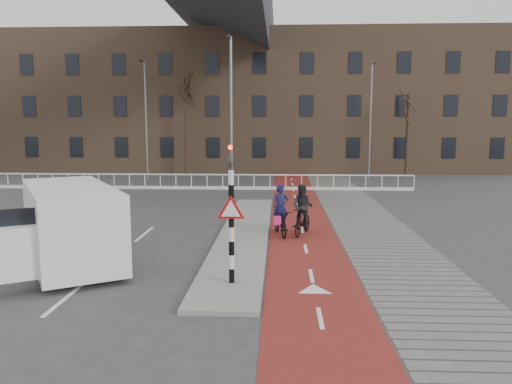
{
  "coord_description": "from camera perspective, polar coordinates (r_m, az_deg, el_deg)",
  "views": [
    {
      "loc": [
        0.61,
        -14.3,
        4.15
      ],
      "look_at": [
        -0.31,
        5.0,
        1.5
      ],
      "focal_mm": 35.0,
      "sensor_mm": 36.0,
      "label": 1
    }
  ],
  "objects": [
    {
      "name": "cyclist_far",
      "position": [
        18.74,
        5.36,
        -2.53
      ],
      "size": [
        1.07,
        1.83,
        1.9
      ],
      "rotation": [
        0.0,
        0.0,
        -0.35
      ],
      "color": "black",
      "rests_on": "bike_lane"
    },
    {
      "name": "tree_mid",
      "position": [
        41.01,
        -8.05,
        7.4
      ],
      "size": [
        0.24,
        0.24,
        7.81
      ],
      "primitive_type": "cylinder",
      "color": "black",
      "rests_on": "ground"
    },
    {
      "name": "streetlight_left",
      "position": [
        37.82,
        -12.45,
        7.93
      ],
      "size": [
        0.12,
        0.12,
        8.69
      ],
      "primitive_type": "cylinder",
      "color": "slate",
      "rests_on": "ground"
    },
    {
      "name": "curb_island",
      "position": [
        18.79,
        -1.34,
        -4.76
      ],
      "size": [
        1.8,
        16.0,
        0.12
      ],
      "primitive_type": "cube",
      "color": "gray",
      "rests_on": "ground"
    },
    {
      "name": "townhouse_row",
      "position": [
        46.58,
        -1.77,
        12.32
      ],
      "size": [
        46.0,
        10.0,
        15.9
      ],
      "color": "#7F6047",
      "rests_on": "ground"
    },
    {
      "name": "bike_lane",
      "position": [
        24.66,
        4.76,
        -1.89
      ],
      "size": [
        2.5,
        60.0,
        0.01
      ],
      "primitive_type": "cube",
      "color": "maroon",
      "rests_on": "ground"
    },
    {
      "name": "ground",
      "position": [
        14.9,
        0.28,
        -8.36
      ],
      "size": [
        120.0,
        120.0,
        0.0
      ],
      "primitive_type": "plane",
      "color": "#38383A",
      "rests_on": "ground"
    },
    {
      "name": "van",
      "position": [
        15.71,
        -20.41,
        -3.39
      ],
      "size": [
        4.67,
        5.8,
        2.34
      ],
      "rotation": [
        0.0,
        0.0,
        0.54
      ],
      "color": "white",
      "rests_on": "ground"
    },
    {
      "name": "tree_right",
      "position": [
        40.63,
        16.92,
        6.13
      ],
      "size": [
        0.25,
        0.25,
        6.39
      ],
      "primitive_type": "cylinder",
      "color": "black",
      "rests_on": "ground"
    },
    {
      "name": "traffic_signal",
      "position": [
        12.52,
        -2.85,
        -2.14
      ],
      "size": [
        0.8,
        0.8,
        3.68
      ],
      "color": "black",
      "rests_on": "curb_island"
    },
    {
      "name": "streetlight_right",
      "position": [
        37.42,
        12.93,
        7.75
      ],
      "size": [
        0.12,
        0.12,
        8.47
      ],
      "primitive_type": "cylinder",
      "color": "slate",
      "rests_on": "ground"
    },
    {
      "name": "streetlight_near",
      "position": [
        24.75,
        -2.84,
        7.79
      ],
      "size": [
        0.12,
        0.12,
        8.29
      ],
      "primitive_type": "cylinder",
      "color": "slate",
      "rests_on": "ground"
    },
    {
      "name": "railing",
      "position": [
        32.03,
        -7.39,
        0.86
      ],
      "size": [
        28.0,
        0.1,
        0.99
      ],
      "color": "silver",
      "rests_on": "ground"
    },
    {
      "name": "cyclist_near",
      "position": [
        18.64,
        2.83,
        -3.04
      ],
      "size": [
        1.03,
        1.91,
        1.9
      ],
      "rotation": [
        0.0,
        0.0,
        0.23
      ],
      "color": "black",
      "rests_on": "bike_lane"
    },
    {
      "name": "sidewalk",
      "position": [
        24.92,
        11.21,
        -1.91
      ],
      "size": [
        3.0,
        60.0,
        0.01
      ],
      "primitive_type": "cube",
      "color": "slate",
      "rests_on": "ground"
    },
    {
      "name": "bollard",
      "position": [
        17.05,
        -2.64,
        -4.58
      ],
      "size": [
        0.12,
        0.12,
        0.75
      ],
      "primitive_type": "cylinder",
      "color": "gold",
      "rests_on": "curb_island"
    }
  ]
}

